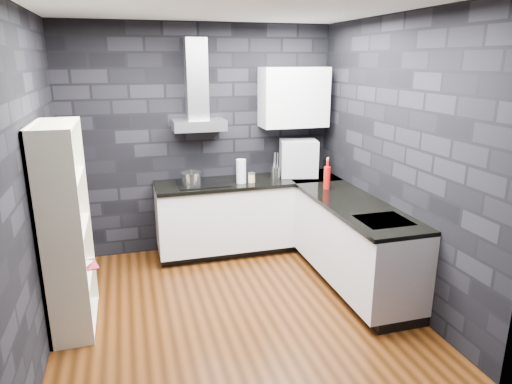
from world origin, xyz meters
name	(u,v)px	position (x,y,z in m)	size (l,w,h in m)	color
ground	(234,307)	(0.00, 0.00, 0.00)	(3.20, 3.20, 0.00)	#47220C
ceiling	(229,5)	(0.00, 0.00, 2.70)	(3.20, 3.20, 0.00)	white
wall_back	(201,140)	(0.00, 1.62, 1.35)	(3.20, 0.05, 2.70)	black
wall_front	(299,237)	(0.00, -1.62, 1.35)	(3.20, 0.05, 2.70)	black
wall_left	(29,184)	(-1.62, 0.00, 1.35)	(0.05, 3.20, 2.70)	black
wall_right	(395,160)	(1.62, 0.00, 1.35)	(0.05, 3.20, 2.70)	black
toekick_back	(248,245)	(0.50, 1.34, 0.05)	(2.18, 0.50, 0.10)	black
toekick_right	(355,280)	(1.34, 0.10, 0.05)	(0.50, 1.78, 0.10)	black
counter_back_cab	(249,213)	(0.50, 1.30, 0.48)	(2.20, 0.60, 0.76)	white
counter_right_cab	(354,243)	(1.30, 0.10, 0.48)	(0.60, 1.80, 0.76)	white
counter_back_top	(249,182)	(0.50, 1.29, 0.88)	(2.20, 0.62, 0.04)	black
counter_right_top	(356,206)	(1.29, 0.10, 0.88)	(0.62, 1.80, 0.04)	black
counter_corner_top	(311,177)	(1.30, 1.30, 0.88)	(0.62, 0.62, 0.04)	black
hood_body	(199,125)	(-0.05, 1.43, 1.56)	(0.60, 0.34, 0.12)	#B5B4B9
hood_chimney	(197,79)	(-0.05, 1.50, 2.07)	(0.24, 0.20, 0.90)	#B5B4B9
upper_cabinet	(294,97)	(1.10, 1.43, 1.85)	(0.80, 0.35, 0.70)	silver
cooktop	(203,183)	(-0.05, 1.30, 0.91)	(0.58, 0.50, 0.01)	black
sink_rim	(384,221)	(1.30, -0.40, 0.89)	(0.44, 0.40, 0.01)	#B5B4B9
pot	(191,179)	(-0.19, 1.25, 0.98)	(0.22, 0.22, 0.13)	#B2B3B7
glass_vase	(241,171)	(0.39, 1.20, 1.04)	(0.11, 0.11, 0.28)	silver
storage_jar	(252,178)	(0.51, 1.19, 0.95)	(0.08, 0.08, 0.10)	tan
utensil_crock	(275,173)	(0.83, 1.28, 0.97)	(0.11, 0.11, 0.14)	#B2B3B7
appliance_garage	(298,158)	(1.14, 1.32, 1.12)	(0.44, 0.34, 0.44)	#9FA1A6
red_bottle	(327,178)	(1.24, 0.69, 1.03)	(0.07, 0.07, 0.25)	#A30F0D
bookshelf	(66,229)	(-1.42, 0.14, 0.90)	(0.34, 0.80, 1.80)	beige
fruit_bowl	(64,229)	(-1.42, 0.03, 0.94)	(0.23, 0.23, 0.06)	white
book_red	(74,257)	(-1.40, 0.30, 0.57)	(0.18, 0.02, 0.25)	maroon
book_second	(71,256)	(-1.43, 0.29, 0.59)	(0.15, 0.02, 0.20)	#B2B2B2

